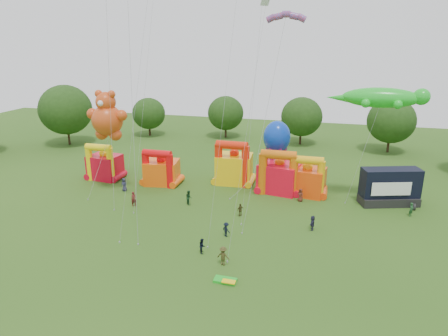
% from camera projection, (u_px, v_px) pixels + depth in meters
% --- Properties ---
extents(ground, '(160.00, 160.00, 0.00)m').
position_uv_depth(ground, '(144.00, 303.00, 32.64)').
color(ground, '#294F16').
rests_on(ground, ground).
extents(tree_ring, '(124.01, 126.11, 12.07)m').
position_uv_depth(tree_ring, '(128.00, 228.00, 31.57)').
color(tree_ring, '#352314').
rests_on(tree_ring, ground).
extents(bouncy_castle_0, '(4.87, 4.06, 5.77)m').
position_uv_depth(bouncy_castle_0, '(104.00, 165.00, 61.00)').
color(bouncy_castle_0, red).
rests_on(bouncy_castle_0, ground).
extents(bouncy_castle_1, '(5.30, 4.50, 5.51)m').
position_uv_depth(bouncy_castle_1, '(161.00, 170.00, 58.84)').
color(bouncy_castle_1, '#FF5A0D').
rests_on(bouncy_castle_1, ground).
extents(bouncy_castle_2, '(5.41, 4.46, 6.75)m').
position_uv_depth(bouncy_castle_2, '(234.00, 167.00, 59.01)').
color(bouncy_castle_2, yellow).
rests_on(bouncy_castle_2, ground).
extents(bouncy_castle_3, '(6.02, 5.16, 6.38)m').
position_uv_depth(bouncy_castle_3, '(279.00, 175.00, 55.67)').
color(bouncy_castle_3, red).
rests_on(bouncy_castle_3, ground).
extents(bouncy_castle_4, '(5.28, 4.50, 5.85)m').
position_uv_depth(bouncy_castle_4, '(307.00, 179.00, 54.65)').
color(bouncy_castle_4, '#FA440D').
rests_on(bouncy_castle_4, ground).
extents(stage_trailer, '(7.85, 4.90, 4.83)m').
position_uv_depth(stage_trailer, '(390.00, 187.00, 51.54)').
color(stage_trailer, black).
rests_on(stage_trailer, ground).
extents(teddy_bear_kite, '(5.84, 5.99, 14.31)m').
position_uv_depth(teddy_bear_kite, '(104.00, 136.00, 53.45)').
color(teddy_bear_kite, '#CA4516').
rests_on(teddy_bear_kite, ground).
extents(gecko_kite, '(11.99, 3.97, 15.12)m').
position_uv_depth(gecko_kite, '(373.00, 122.00, 49.39)').
color(gecko_kite, green).
rests_on(gecko_kite, ground).
extents(octopus_kite, '(7.08, 9.62, 9.62)m').
position_uv_depth(octopus_kite, '(261.00, 165.00, 56.34)').
color(octopus_kite, '#0B36B1').
rests_on(octopus_kite, ground).
extents(parafoil_kites, '(25.63, 13.21, 29.21)m').
position_uv_depth(parafoil_kites, '(177.00, 110.00, 43.44)').
color(parafoil_kites, red).
rests_on(parafoil_kites, ground).
extents(diamond_kites, '(16.69, 14.94, 43.34)m').
position_uv_depth(diamond_kites, '(205.00, 89.00, 41.70)').
color(diamond_kites, red).
rests_on(diamond_kites, ground).
extents(folded_kite_bundle, '(2.02, 1.13, 0.31)m').
position_uv_depth(folded_kite_bundle, '(226.00, 281.00, 35.38)').
color(folded_kite_bundle, green).
rests_on(folded_kite_bundle, ground).
extents(spectator_0, '(1.04, 0.80, 1.91)m').
position_uv_depth(spectator_0, '(124.00, 185.00, 56.37)').
color(spectator_0, '#2A2B46').
rests_on(spectator_0, ground).
extents(spectator_1, '(0.83, 0.85, 1.97)m').
position_uv_depth(spectator_1, '(134.00, 199.00, 51.22)').
color(spectator_1, '#591919').
rests_on(spectator_1, ground).
extents(spectator_2, '(1.14, 1.17, 1.90)m').
position_uv_depth(spectator_2, '(189.00, 197.00, 51.83)').
color(spectator_2, '#16381C').
rests_on(spectator_2, ground).
extents(spectator_3, '(1.22, 1.09, 1.64)m').
position_uv_depth(spectator_3, '(226.00, 229.00, 43.37)').
color(spectator_3, black).
rests_on(spectator_3, ground).
extents(spectator_4, '(0.95, 0.94, 1.61)m').
position_uv_depth(spectator_4, '(240.00, 210.00, 48.36)').
color(spectator_4, '#453F1B').
rests_on(spectator_4, ground).
extents(spectator_5, '(0.52, 1.60, 1.71)m').
position_uv_depth(spectator_5, '(312.00, 223.00, 44.87)').
color(spectator_5, '#23223A').
rests_on(spectator_5, ground).
extents(spectator_6, '(1.04, 0.90, 1.79)m').
position_uv_depth(spectator_6, '(300.00, 195.00, 52.73)').
color(spectator_6, '#5C251A').
rests_on(spectator_6, ground).
extents(spectator_7, '(0.70, 0.76, 1.74)m').
position_uv_depth(spectator_7, '(411.00, 209.00, 48.34)').
color(spectator_7, '#1C4623').
rests_on(spectator_7, ground).
extents(spectator_8, '(0.81, 0.91, 1.56)m').
position_uv_depth(spectator_8, '(202.00, 246.00, 40.05)').
color(spectator_8, black).
rests_on(spectator_8, ground).
extents(spectator_9, '(1.32, 0.85, 1.92)m').
position_uv_depth(spectator_9, '(223.00, 256.00, 37.81)').
color(spectator_9, '#3C3818').
rests_on(spectator_9, ground).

